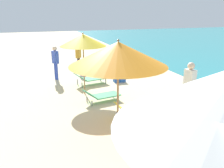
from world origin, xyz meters
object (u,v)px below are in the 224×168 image
person_walking_near (55,60)px  person_walking_mid (189,83)px  lounger_second_shoreside (135,111)px  umbrella_farthest (83,40)px  lounger_farthest_inland (102,95)px  cooler_box (119,79)px  lounger_farthest_shoreside (91,78)px  person_walking_far (78,55)px  lounger_second_inland (176,143)px  umbrella_second (118,54)px

person_walking_near → person_walking_mid: size_ratio=0.95×
lounger_second_shoreside → umbrella_farthest: umbrella_farthest is taller
lounger_farthest_inland → cooler_box: lounger_farthest_inland is taller
lounger_farthest_shoreside → person_walking_near: size_ratio=0.94×
umbrella_farthest → person_walking_far: umbrella_farthest is taller
lounger_second_inland → cooler_box: bearing=91.0°
person_walking_mid → lounger_farthest_inland: bearing=-48.9°
lounger_farthest_shoreside → umbrella_second: bearing=-106.5°
lounger_farthest_inland → cooler_box: size_ratio=2.55×
umbrella_second → person_walking_near: bearing=98.1°
lounger_second_inland → lounger_farthest_shoreside: size_ratio=0.80×
person_walking_near → person_walking_mid: bearing=103.0°
cooler_box → person_walking_far: bearing=118.4°
umbrella_farthest → cooler_box: (2.00, 1.21, -2.09)m
umbrella_farthest → lounger_farthest_inland: umbrella_farthest is taller
person_walking_mid → lounger_farthest_shoreside: bearing=-71.6°
umbrella_second → person_walking_near: umbrella_second is taller
umbrella_farthest → lounger_farthest_shoreside: (0.56, 1.25, -1.94)m
person_walking_mid → cooler_box: person_walking_mid is taller
umbrella_farthest → umbrella_second: bearing=-89.4°
person_walking_near → person_walking_mid: 6.82m
lounger_farthest_inland → cooler_box: bearing=45.7°
person_walking_far → lounger_second_shoreside: bearing=124.2°
lounger_second_shoreside → lounger_farthest_inland: bearing=104.5°
person_walking_mid → umbrella_second: bearing=7.5°
umbrella_farthest → cooler_box: bearing=31.2°
umbrella_second → lounger_farthest_shoreside: bearing=84.4°
lounger_second_inland → cooler_box: 6.39m
lounger_second_inland → person_walking_far: size_ratio=0.80×
person_walking_mid → person_walking_far: 7.40m
lounger_second_shoreside → lounger_farthest_shoreside: (-0.47, 4.12, 0.06)m
lounger_second_shoreside → cooler_box: lounger_second_shoreside is taller
lounger_second_shoreside → cooler_box: size_ratio=2.29×
umbrella_second → lounger_second_inland: size_ratio=2.13×
lounger_farthest_inland → lounger_second_inland: bearing=-90.3°
umbrella_second → person_walking_mid: size_ratio=1.53×
cooler_box → lounger_farthest_shoreside: bearing=178.2°
umbrella_second → person_walking_mid: umbrella_second is taller
umbrella_farthest → person_walking_mid: (2.89, -3.07, -1.16)m
lounger_farthest_shoreside → umbrella_farthest: bearing=-124.8°
person_walking_mid → lounger_second_shoreside: bearing=-16.2°
umbrella_farthest → cooler_box: 3.13m
person_walking_near → person_walking_far: 1.94m
lounger_farthest_shoreside → lounger_farthest_inland: 2.34m
umbrella_farthest → lounger_farthest_shoreside: 2.38m
person_walking_far → cooler_box: size_ratio=2.78×
lounger_farthest_inland → person_walking_near: size_ratio=0.87×
lounger_farthest_shoreside → cooler_box: size_ratio=2.76×
lounger_farthest_inland → cooler_box: 2.78m
umbrella_second → lounger_farthest_inland: umbrella_second is taller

